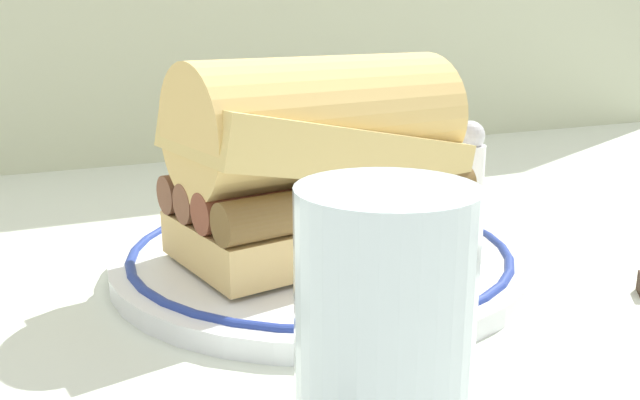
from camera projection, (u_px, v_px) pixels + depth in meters
ground_plane at (380, 277)px, 0.42m from camera, size 1.50×1.50×0.00m
plate at (320, 256)px, 0.44m from camera, size 0.26×0.26×0.01m
sausage_sandwich at (320, 156)px, 0.42m from camera, size 0.19×0.13×0.12m
drinking_glass at (383, 360)px, 0.23m from camera, size 0.06×0.06×0.10m
salt_shaker at (468, 165)px, 0.57m from camera, size 0.03×0.03×0.07m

